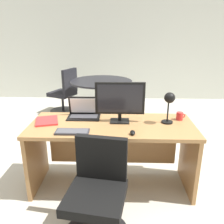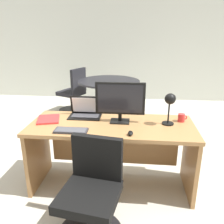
{
  "view_description": "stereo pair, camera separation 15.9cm",
  "coord_description": "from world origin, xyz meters",
  "px_view_note": "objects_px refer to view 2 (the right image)",
  "views": [
    {
      "loc": [
        0.07,
        -2.25,
        1.66
      ],
      "look_at": [
        0.0,
        0.03,
        0.87
      ],
      "focal_mm": 37.56,
      "sensor_mm": 36.0,
      "label": 1
    },
    {
      "loc": [
        0.23,
        -2.24,
        1.66
      ],
      "look_at": [
        0.0,
        0.03,
        0.87
      ],
      "focal_mm": 37.56,
      "sensor_mm": 36.0,
      "label": 2
    }
  ],
  "objects_px": {
    "meeting_chair_near": "(74,95)",
    "mouse": "(130,133)",
    "desk": "(112,141)",
    "meeting_table": "(109,90)",
    "coffee_mug": "(182,118)",
    "keyboard": "(71,131)",
    "book": "(48,119)",
    "office_chair": "(92,199)",
    "desk_lamp": "(170,103)",
    "monitor": "(120,100)",
    "laptop": "(86,110)"
  },
  "relations": [
    {
      "from": "desk_lamp",
      "to": "meeting_table",
      "type": "height_order",
      "value": "desk_lamp"
    },
    {
      "from": "meeting_table",
      "to": "meeting_chair_near",
      "type": "bearing_deg",
      "value": 155.29
    },
    {
      "from": "book",
      "to": "coffee_mug",
      "type": "xyz_separation_m",
      "value": [
        1.42,
        0.1,
        0.03
      ]
    },
    {
      "from": "coffee_mug",
      "to": "meeting_chair_near",
      "type": "bearing_deg",
      "value": 127.62
    },
    {
      "from": "meeting_chair_near",
      "to": "mouse",
      "type": "bearing_deg",
      "value": -65.02
    },
    {
      "from": "mouse",
      "to": "office_chair",
      "type": "distance_m",
      "value": 0.67
    },
    {
      "from": "meeting_chair_near",
      "to": "book",
      "type": "bearing_deg",
      "value": -81.07
    },
    {
      "from": "book",
      "to": "meeting_chair_near",
      "type": "xyz_separation_m",
      "value": [
        -0.38,
        2.45,
        -0.38
      ]
    },
    {
      "from": "desk",
      "to": "laptop",
      "type": "height_order",
      "value": "laptop"
    },
    {
      "from": "coffee_mug",
      "to": "desk",
      "type": "bearing_deg",
      "value": -172.35
    },
    {
      "from": "desk_lamp",
      "to": "office_chair",
      "type": "height_order",
      "value": "desk_lamp"
    },
    {
      "from": "desk_lamp",
      "to": "meeting_table",
      "type": "xyz_separation_m",
      "value": [
        -0.85,
        2.09,
        -0.4
      ]
    },
    {
      "from": "meeting_table",
      "to": "laptop",
      "type": "bearing_deg",
      "value": -91.36
    },
    {
      "from": "coffee_mug",
      "to": "office_chair",
      "type": "xyz_separation_m",
      "value": [
        -0.83,
        -0.82,
        -0.45
      ]
    },
    {
      "from": "desk",
      "to": "meeting_table",
      "type": "relative_size",
      "value": 1.45
    },
    {
      "from": "desk",
      "to": "meeting_chair_near",
      "type": "relative_size",
      "value": 1.81
    },
    {
      "from": "meeting_table",
      "to": "meeting_chair_near",
      "type": "relative_size",
      "value": 1.24
    },
    {
      "from": "office_chair",
      "to": "meeting_chair_near",
      "type": "xyz_separation_m",
      "value": [
        -0.98,
        3.16,
        0.03
      ]
    },
    {
      "from": "monitor",
      "to": "meeting_chair_near",
      "type": "distance_m",
      "value": 2.76
    },
    {
      "from": "monitor",
      "to": "laptop",
      "type": "distance_m",
      "value": 0.46
    },
    {
      "from": "coffee_mug",
      "to": "meeting_table",
      "type": "relative_size",
      "value": 0.08
    },
    {
      "from": "desk_lamp",
      "to": "meeting_chair_near",
      "type": "distance_m",
      "value": 3.03
    },
    {
      "from": "mouse",
      "to": "laptop",
      "type": "bearing_deg",
      "value": 137.28
    },
    {
      "from": "book",
      "to": "office_chair",
      "type": "xyz_separation_m",
      "value": [
        0.6,
        -0.71,
        -0.41
      ]
    },
    {
      "from": "meeting_chair_near",
      "to": "coffee_mug",
      "type": "bearing_deg",
      "value": -52.38
    },
    {
      "from": "laptop",
      "to": "office_chair",
      "type": "distance_m",
      "value": 1.04
    },
    {
      "from": "book",
      "to": "meeting_chair_near",
      "type": "bearing_deg",
      "value": 98.93
    },
    {
      "from": "monitor",
      "to": "meeting_table",
      "type": "distance_m",
      "value": 2.12
    },
    {
      "from": "monitor",
      "to": "book",
      "type": "xyz_separation_m",
      "value": [
        -0.77,
        -0.03,
        -0.23
      ]
    },
    {
      "from": "monitor",
      "to": "book",
      "type": "height_order",
      "value": "monitor"
    },
    {
      "from": "desk_lamp",
      "to": "meeting_table",
      "type": "distance_m",
      "value": 2.3
    },
    {
      "from": "mouse",
      "to": "meeting_table",
      "type": "bearing_deg",
      "value": 101.34
    },
    {
      "from": "laptop",
      "to": "meeting_chair_near",
      "type": "height_order",
      "value": "laptop"
    },
    {
      "from": "meeting_table",
      "to": "book",
      "type": "bearing_deg",
      "value": -101.37
    },
    {
      "from": "laptop",
      "to": "meeting_table",
      "type": "distance_m",
      "value": 1.91
    },
    {
      "from": "monitor",
      "to": "book",
      "type": "distance_m",
      "value": 0.81
    },
    {
      "from": "desk",
      "to": "mouse",
      "type": "bearing_deg",
      "value": -56.21
    },
    {
      "from": "desk",
      "to": "desk_lamp",
      "type": "xyz_separation_m",
      "value": [
        0.58,
        -0.02,
        0.46
      ]
    },
    {
      "from": "desk",
      "to": "keyboard",
      "type": "distance_m",
      "value": 0.52
    },
    {
      "from": "coffee_mug",
      "to": "meeting_chair_near",
      "type": "height_order",
      "value": "meeting_chair_near"
    },
    {
      "from": "office_chair",
      "to": "coffee_mug",
      "type": "bearing_deg",
      "value": 44.55
    },
    {
      "from": "office_chair",
      "to": "meeting_table",
      "type": "relative_size",
      "value": 0.71
    },
    {
      "from": "desk",
      "to": "meeting_table",
      "type": "height_order",
      "value": "meeting_table"
    },
    {
      "from": "keyboard",
      "to": "book",
      "type": "height_order",
      "value": "keyboard"
    },
    {
      "from": "laptop",
      "to": "mouse",
      "type": "relative_size",
      "value": 4.18
    },
    {
      "from": "desk_lamp",
      "to": "desk",
      "type": "bearing_deg",
      "value": 178.46
    },
    {
      "from": "keyboard",
      "to": "meeting_table",
      "type": "bearing_deg",
      "value": 87.75
    },
    {
      "from": "monitor",
      "to": "office_chair",
      "type": "distance_m",
      "value": 1.0
    },
    {
      "from": "desk",
      "to": "office_chair",
      "type": "height_order",
      "value": "office_chair"
    },
    {
      "from": "desk",
      "to": "keyboard",
      "type": "xyz_separation_m",
      "value": [
        -0.37,
        -0.28,
        0.23
      ]
    }
  ]
}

